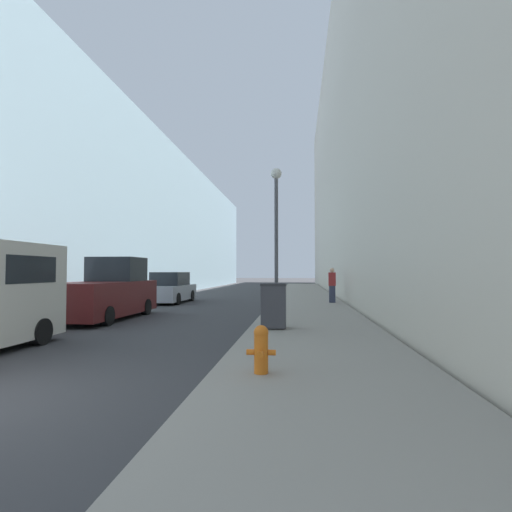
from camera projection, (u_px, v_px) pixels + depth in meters
sidewalk_right at (307, 301)px, 22.35m from camera, size 3.75×60.00×0.16m
building_left_glass at (105, 221)px, 32.23m from camera, size 12.00×60.00×11.63m
building_right_stone at (411, 152)px, 29.85m from camera, size 12.00×60.00×21.45m
fire_hydrant at (261, 348)px, 6.30m from camera, size 0.46×0.35×0.76m
trash_bin at (274, 305)px, 11.26m from camera, size 0.71×0.63×1.27m
lamppost at (276, 224)px, 15.40m from camera, size 0.42×0.42×5.62m
pickup_truck at (108, 293)px, 14.86m from camera, size 2.05×5.33×2.31m
parked_sedan_near at (170, 289)px, 22.49m from camera, size 1.89×4.62×1.72m
pedestrian_on_sidewalk at (332, 285)px, 20.52m from camera, size 0.36×0.23×1.78m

